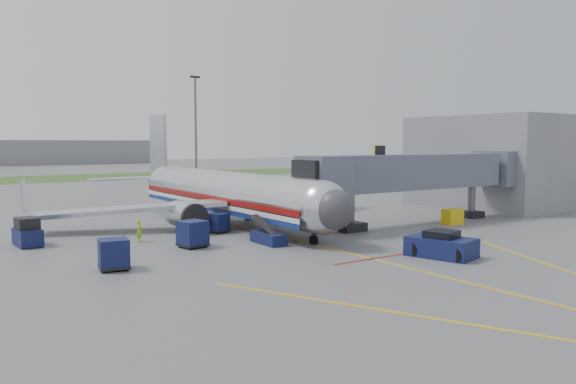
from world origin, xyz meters
TOP-DOWN VIEW (x-y plane):
  - ground at (0.00, 0.00)m, footprint 400.00×400.00m
  - grass_strip at (0.00, 90.00)m, footprint 300.00×25.00m
  - apron_markings at (0.00, -7.40)m, footprint 21.52×50.00m
  - airliner at (0.00, 15.25)m, footprint 32.10×35.67m
  - jet_bridge at (12.86, 5.00)m, footprint 25.30×4.00m
  - terminal at (30.00, 10.00)m, footprint 10.00×16.00m
  - light_mast_right at (25.00, 75.00)m, footprint 2.00×0.44m
  - pushback_tug at (4.00, -5.93)m, footprint 3.37×4.47m
  - baggage_tug at (-16.66, 12.66)m, footprint 1.65×2.90m
  - baggage_cart_a at (-3.15, 10.43)m, footprint 1.78×1.78m
  - baggage_cart_b at (-13.99, 1.93)m, footprint 1.87×1.87m
  - baggage_cart_c at (-7.48, 5.71)m, footprint 1.96×1.96m
  - belt_loader at (-2.50, 4.04)m, footprint 1.29×3.80m
  - ground_power_cart at (15.87, 3.00)m, footprint 1.73×1.22m
  - ramp_worker at (-9.76, 9.80)m, footprint 0.61×0.70m

SIDE VIEW (x-z plane):
  - ground at x=0.00m, z-range 0.00..0.00m
  - apron_markings at x=0.00m, z-range 0.00..0.01m
  - grass_strip at x=0.00m, z-range 0.00..0.01m
  - belt_loader at x=-2.50m, z-range -0.46..1.38m
  - ground_power_cart at x=15.87m, z-range -0.01..1.32m
  - pushback_tug at x=4.00m, z-range -0.14..1.52m
  - baggage_cart_a at x=-3.15m, z-range 0.01..1.54m
  - ramp_worker at x=-9.76m, z-range 0.00..1.61m
  - baggage_tug at x=-16.66m, z-range -0.11..1.85m
  - baggage_cart_b at x=-13.99m, z-range 0.02..1.76m
  - baggage_cart_c at x=-7.48m, z-range 0.02..1.84m
  - airliner at x=0.00m, z-range -2.48..7.77m
  - jet_bridge at x=12.86m, z-range 1.02..7.92m
  - terminal at x=30.00m, z-range 0.00..10.00m
  - light_mast_right at x=25.00m, z-range 0.58..20.98m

